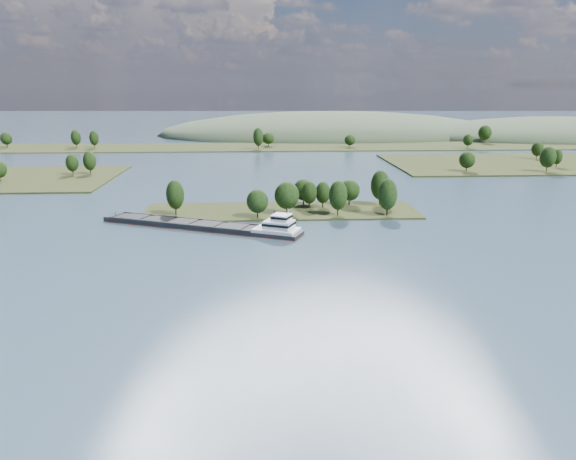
{
  "coord_description": "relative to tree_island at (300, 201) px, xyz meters",
  "views": [
    {
      "loc": [
        -8.12,
        -21.6,
        45.4
      ],
      "look_at": [
        0.02,
        130.0,
        6.0
      ],
      "focal_mm": 35.0,
      "sensor_mm": 36.0,
      "label": 1
    }
  ],
  "objects": [
    {
      "name": "tree_island",
      "position": [
        0.0,
        0.0,
        0.0
      ],
      "size": [
        100.0,
        30.0,
        14.71
      ],
      "color": "#272F15",
      "rests_on": "ground"
    },
    {
      "name": "hill_east",
      "position": [
        253.04,
        290.82,
        -4.14
      ],
      "size": [
        260.0,
        140.0,
        36.0
      ],
      "primitive_type": "ellipsoid",
      "color": "#3C4E35",
      "rests_on": "ground"
    },
    {
      "name": "hill_west",
      "position": [
        53.04,
        320.82,
        -4.14
      ],
      "size": [
        320.0,
        160.0,
        44.0
      ],
      "primitive_type": "ellipsoid",
      "color": "#3C4E35",
      "rests_on": "ground"
    },
    {
      "name": "ground",
      "position": [
        -6.96,
        -59.18,
        -4.14
      ],
      "size": [
        1800.0,
        1800.0,
        0.0
      ],
      "primitive_type": "plane",
      "color": "#34475B",
      "rests_on": "ground"
    },
    {
      "name": "cargo_barge",
      "position": [
        -29.95,
        -23.94,
        -2.95
      ],
      "size": [
        67.33,
        35.88,
        9.47
      ],
      "color": "black",
      "rests_on": "ground"
    },
    {
      "name": "back_shoreline",
      "position": [
        2.63,
        220.61,
        -3.37
      ],
      "size": [
        900.0,
        60.0,
        16.46
      ],
      "color": "#272F15",
      "rests_on": "ground"
    }
  ]
}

